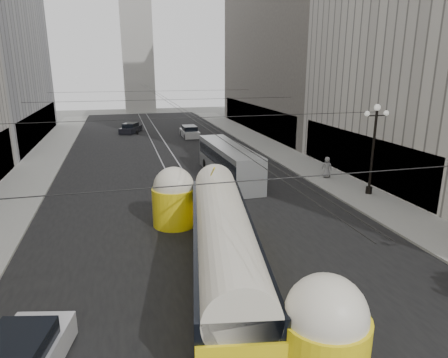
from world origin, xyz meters
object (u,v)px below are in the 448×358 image
streetcar (223,242)px  pedestrian_crossing_b (350,355)px  city_bus (229,161)px  pedestrian_sidewalk_right (327,167)px

streetcar → pedestrian_crossing_b: bearing=-73.7°
city_bus → pedestrian_crossing_b: bearing=-96.4°
streetcar → pedestrian_crossing_b: size_ratio=8.51×
pedestrian_crossing_b → pedestrian_sidewalk_right: pedestrian_sidewalk_right is taller
streetcar → city_bus: (4.47, 15.45, -0.19)m
streetcar → pedestrian_sidewalk_right: size_ratio=9.24×
city_bus → pedestrian_sidewalk_right: 8.10m
city_bus → pedestrian_sidewalk_right: size_ratio=6.45×
streetcar → pedestrian_sidewalk_right: 18.12m
streetcar → pedestrian_sidewalk_right: bearing=47.3°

